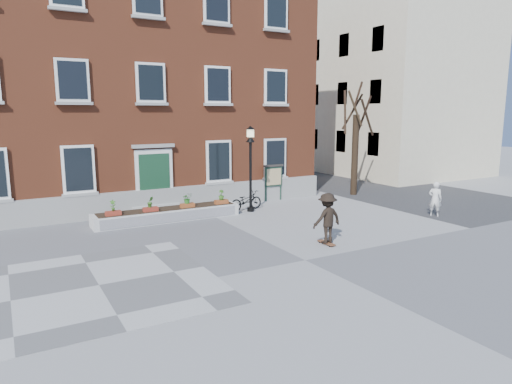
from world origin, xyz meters
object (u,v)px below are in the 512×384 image
bicycle (246,201)px  lamp_post (250,157)px  parked_car (286,165)px  bystander (435,199)px  notice_board (273,176)px  skateboarder (327,218)px

bicycle → lamp_post: lamp_post is taller
parked_car → lamp_post: 13.63m
bystander → lamp_post: lamp_post is taller
bystander → notice_board: size_ratio=0.83×
skateboarder → lamp_post: bearing=87.4°
notice_board → bystander: bearing=-57.0°
bystander → notice_board: 7.88m
lamp_post → notice_board: lamp_post is taller
bicycle → parked_car: bearing=-50.1°
lamp_post → skateboarder: size_ratio=2.16×
bicycle → parked_car: size_ratio=0.46×
lamp_post → skateboarder: lamp_post is taller
bystander → skateboarder: size_ratio=0.85×
bystander → lamp_post: (-6.57, 4.88, 1.76)m
bicycle → bystander: bearing=-136.7°
lamp_post → skateboarder: (-0.28, -5.99, -1.60)m
bystander → notice_board: (-4.28, 6.59, 0.49)m
bystander → notice_board: bearing=-1.0°
lamp_post → bystander: bearing=-36.6°
bicycle → skateboarder: size_ratio=0.97×
parked_car → bystander: 15.36m
parked_car → notice_board: (-6.41, -8.62, 0.63)m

